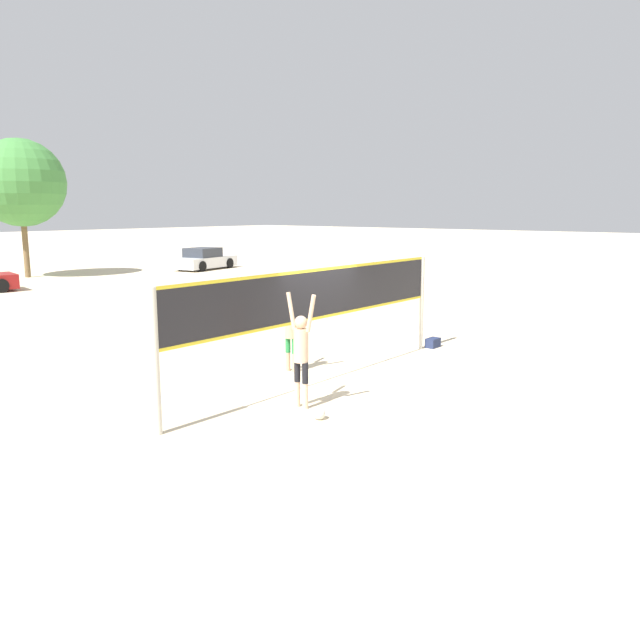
% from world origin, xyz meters
% --- Properties ---
extents(ground_plane, '(200.00, 200.00, 0.00)m').
position_xyz_m(ground_plane, '(0.00, 0.00, 0.00)').
color(ground_plane, beige).
extents(volleyball_net, '(8.64, 0.13, 2.49)m').
position_xyz_m(volleyball_net, '(0.00, 0.00, 1.75)').
color(volleyball_net, beige).
rests_on(volleyball_net, ground_plane).
extents(player_spiker, '(0.28, 0.71, 2.20)m').
position_xyz_m(player_spiker, '(-1.64, -0.90, 1.16)').
color(player_spiker, beige).
rests_on(player_spiker, ground_plane).
extents(player_blocker, '(0.28, 0.68, 1.97)m').
position_xyz_m(player_blocker, '(0.24, 1.07, 1.03)').
color(player_blocker, tan).
rests_on(player_blocker, ground_plane).
extents(volleyball, '(0.23, 0.23, 0.23)m').
position_xyz_m(volleyball, '(-1.95, -1.60, 0.11)').
color(volleyball, silver).
rests_on(volleyball, ground_plane).
extents(gear_bag, '(0.43, 0.26, 0.26)m').
position_xyz_m(gear_bag, '(4.62, -0.19, 0.13)').
color(gear_bag, navy).
rests_on(gear_bag, ground_plane).
extents(parked_car_far, '(4.60, 2.54, 1.36)m').
position_xyz_m(parked_car_far, '(15.47, 22.35, 0.61)').
color(parked_car_far, silver).
rests_on(parked_car_far, ground_plane).
extents(tree_left_cluster, '(4.75, 4.75, 7.54)m').
position_xyz_m(tree_left_cluster, '(6.05, 26.24, 5.16)').
color(tree_left_cluster, brown).
rests_on(tree_left_cluster, ground_plane).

